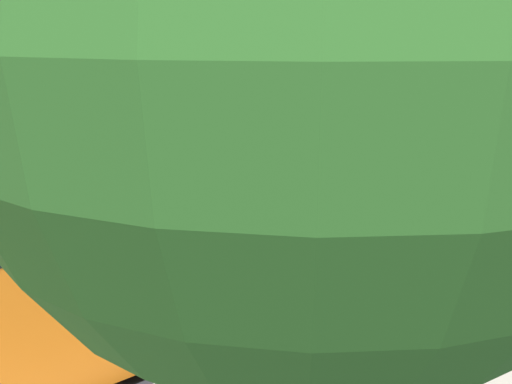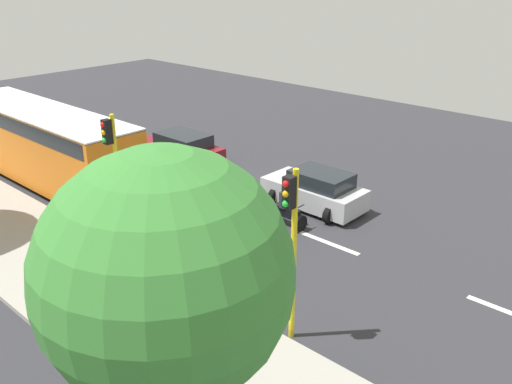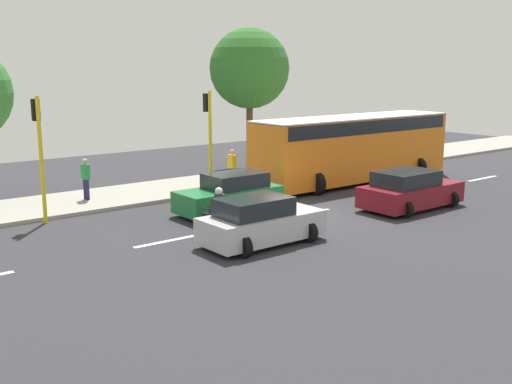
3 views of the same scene
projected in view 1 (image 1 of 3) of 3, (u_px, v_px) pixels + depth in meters
ground_plane at (146, 265)px, 15.84m from camera, size 40.00×60.00×0.10m
sidewalk at (382, 370)px, 10.76m from camera, size 4.00×60.00×0.15m
lane_stripe_mid at (146, 263)px, 15.83m from camera, size 0.20×2.40×0.01m
lane_stripe_south at (317, 216)px, 19.72m from camera, size 0.20×2.40×0.01m
lane_stripe_far_south at (433, 185)px, 23.61m from camera, size 0.20×2.40×0.01m
car_silver at (218, 192)px, 19.66m from camera, size 2.17×3.95×1.52m
car_green at (266, 234)px, 15.69m from camera, size 2.17×4.03×1.52m
motorcycle at (269, 206)px, 18.40m from camera, size 0.60×1.30×1.53m
pedestrian_near_signal at (292, 294)px, 11.29m from camera, size 0.40×0.24×1.69m
traffic_light_midblock at (333, 167)px, 12.34m from camera, size 0.49×0.24×4.50m
street_tree_north at (307, 47)px, 4.01m from camera, size 4.31×4.31×7.54m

